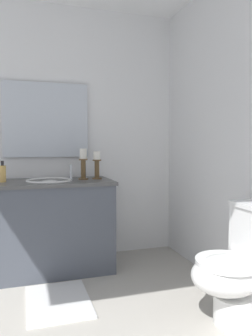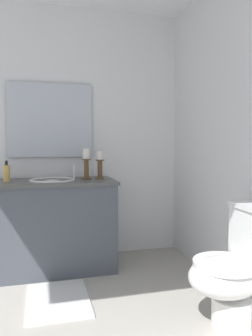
{
  "view_description": "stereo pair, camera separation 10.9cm",
  "coord_description": "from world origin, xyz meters",
  "px_view_note": "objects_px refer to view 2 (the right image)",
  "views": [
    {
      "loc": [
        1.96,
        -0.16,
        1.12
      ],
      "look_at": [
        -0.32,
        0.57,
        0.95
      ],
      "focal_mm": 34.66,
      "sensor_mm": 36.0,
      "label": 1
    },
    {
      "loc": [
        1.99,
        -0.05,
        1.12
      ],
      "look_at": [
        -0.32,
        0.57,
        0.95
      ],
      "focal_mm": 34.66,
      "sensor_mm": 36.0,
      "label": 2
    }
  ],
  "objects_px": {
    "candle_holder_tall": "(100,164)",
    "bath_mat": "(58,300)",
    "candle_holder_short": "(86,163)",
    "sink_basin": "(53,185)",
    "vanity_cabinet": "(53,225)",
    "toilet": "(235,268)",
    "soap_bottle": "(7,173)",
    "mirror": "(50,120)"
  },
  "relations": [
    {
      "from": "soap_bottle",
      "to": "toilet",
      "type": "distance_m",
      "value": 1.96
    },
    {
      "from": "candle_holder_tall",
      "to": "toilet",
      "type": "height_order",
      "value": "candle_holder_tall"
    },
    {
      "from": "sink_basin",
      "to": "toilet",
      "type": "height_order",
      "value": "sink_basin"
    },
    {
      "from": "bath_mat",
      "to": "candle_holder_tall",
      "type": "bearing_deg",
      "value": 146.33
    },
    {
      "from": "bath_mat",
      "to": "soap_bottle",
      "type": "bearing_deg",
      "value": -149.22
    },
    {
      "from": "soap_bottle",
      "to": "vanity_cabinet",
      "type": "bearing_deg",
      "value": 86.91
    },
    {
      "from": "vanity_cabinet",
      "to": "candle_holder_short",
      "type": "distance_m",
      "value": 0.63
    },
    {
      "from": "sink_basin",
      "to": "candle_holder_short",
      "type": "height_order",
      "value": "candle_holder_short"
    },
    {
      "from": "sink_basin",
      "to": "toilet",
      "type": "xyz_separation_m",
      "value": [
        1.24,
        1.03,
        -0.4
      ]
    },
    {
      "from": "vanity_cabinet",
      "to": "candle_holder_short",
      "type": "bearing_deg",
      "value": 94.34
    },
    {
      "from": "candle_holder_short",
      "to": "toilet",
      "type": "xyz_separation_m",
      "value": [
        1.26,
        0.73,
        -0.59
      ]
    },
    {
      "from": "soap_bottle",
      "to": "bath_mat",
      "type": "distance_m",
      "value": 1.15
    },
    {
      "from": "sink_basin",
      "to": "soap_bottle",
      "type": "distance_m",
      "value": 0.4
    },
    {
      "from": "candle_holder_tall",
      "to": "mirror",
      "type": "bearing_deg",
      "value": -120.69
    },
    {
      "from": "vanity_cabinet",
      "to": "toilet",
      "type": "height_order",
      "value": "vanity_cabinet"
    },
    {
      "from": "vanity_cabinet",
      "to": "sink_basin",
      "type": "height_order",
      "value": "sink_basin"
    },
    {
      "from": "mirror",
      "to": "toilet",
      "type": "height_order",
      "value": "mirror"
    },
    {
      "from": "soap_bottle",
      "to": "bath_mat",
      "type": "xyz_separation_m",
      "value": [
        0.65,
        0.38,
        -0.87
      ]
    },
    {
      "from": "sink_basin",
      "to": "bath_mat",
      "type": "distance_m",
      "value": 0.98
    },
    {
      "from": "candle_holder_short",
      "to": "candle_holder_tall",
      "type": "bearing_deg",
      "value": 90.16
    },
    {
      "from": "sink_basin",
      "to": "soap_bottle",
      "type": "bearing_deg",
      "value": -93.08
    },
    {
      "from": "toilet",
      "to": "bath_mat",
      "type": "distance_m",
      "value": 1.25
    },
    {
      "from": "vanity_cabinet",
      "to": "sink_basin",
      "type": "relative_size",
      "value": 2.74
    },
    {
      "from": "candle_holder_tall",
      "to": "candle_holder_short",
      "type": "distance_m",
      "value": 0.13
    },
    {
      "from": "candle_holder_short",
      "to": "soap_bottle",
      "type": "bearing_deg",
      "value": -89.8
    },
    {
      "from": "soap_bottle",
      "to": "bath_mat",
      "type": "height_order",
      "value": "soap_bottle"
    },
    {
      "from": "candle_holder_tall",
      "to": "bath_mat",
      "type": "relative_size",
      "value": 0.43
    },
    {
      "from": "candle_holder_tall",
      "to": "candle_holder_short",
      "type": "bearing_deg",
      "value": -89.84
    },
    {
      "from": "mirror",
      "to": "soap_bottle",
      "type": "bearing_deg",
      "value": -56.02
    },
    {
      "from": "vanity_cabinet",
      "to": "sink_basin",
      "type": "xyz_separation_m",
      "value": [
        0.0,
        0.0,
        0.36
      ]
    },
    {
      "from": "candle_holder_tall",
      "to": "sink_basin",
      "type": "bearing_deg",
      "value": -86.87
    },
    {
      "from": "candle_holder_short",
      "to": "sink_basin",
      "type": "bearing_deg",
      "value": -85.64
    },
    {
      "from": "sink_basin",
      "to": "bath_mat",
      "type": "xyz_separation_m",
      "value": [
        0.62,
        -0.0,
        -0.76
      ]
    },
    {
      "from": "vanity_cabinet",
      "to": "mirror",
      "type": "height_order",
      "value": "mirror"
    },
    {
      "from": "bath_mat",
      "to": "candle_holder_short",
      "type": "bearing_deg",
      "value": 154.76
    },
    {
      "from": "sink_basin",
      "to": "bath_mat",
      "type": "relative_size",
      "value": 0.67
    },
    {
      "from": "candle_holder_tall",
      "to": "vanity_cabinet",
      "type": "bearing_deg",
      "value": -86.88
    },
    {
      "from": "vanity_cabinet",
      "to": "bath_mat",
      "type": "xyz_separation_m",
      "value": [
        0.62,
        0.0,
        -0.4
      ]
    },
    {
      "from": "candle_holder_short",
      "to": "soap_bottle",
      "type": "height_order",
      "value": "candle_holder_short"
    },
    {
      "from": "candle_holder_tall",
      "to": "soap_bottle",
      "type": "distance_m",
      "value": 0.82
    },
    {
      "from": "bath_mat",
      "to": "vanity_cabinet",
      "type": "bearing_deg",
      "value": -180.0
    },
    {
      "from": "toilet",
      "to": "bath_mat",
      "type": "relative_size",
      "value": 1.25
    }
  ]
}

